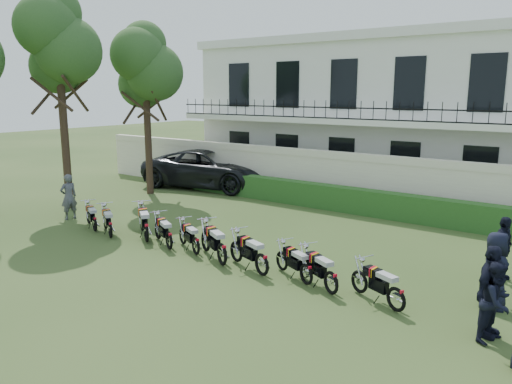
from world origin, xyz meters
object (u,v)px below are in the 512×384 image
motorcycle_2 (146,227)px  tree_west_mid (58,43)px  officer_1 (497,302)px  officer_5 (503,249)px  motorcycle_6 (262,259)px  tree_west_near (145,67)px  motorcycle_4 (196,242)px  motorcycle_3 (169,236)px  suv (210,169)px  motorcycle_8 (331,277)px  motorcycle_1 (110,225)px  inspector (69,197)px  motorcycle_7 (306,269)px  motorcycle_5 (222,249)px  motorcycle_0 (94,220)px  officer_2 (489,291)px  officer_3 (495,271)px  motorcycle_9 (396,293)px

motorcycle_2 → tree_west_mid: bearing=112.3°
officer_1 → officer_5: officer_5 is taller
tree_west_mid → motorcycle_6: (11.12, -1.69, -6.19)m
tree_west_near → motorcycle_4: tree_west_near is taller
motorcycle_6 → officer_1: (5.66, -0.11, 0.33)m
officer_1 → officer_5: size_ratio=0.97×
motorcycle_3 → suv: size_ratio=0.24×
motorcycle_8 → motorcycle_1: bearing=118.9°
motorcycle_1 → motorcycle_6: (6.06, 0.16, 0.03)m
motorcycle_8 → inspector: inspector is taller
tree_west_mid → motorcycle_6: size_ratio=4.85×
officer_5 → motorcycle_7: bearing=143.1°
motorcycle_5 → suv: bearing=71.6°
motorcycle_3 → motorcycle_8: size_ratio=1.01×
motorcycle_0 → motorcycle_5: 5.77m
motorcycle_7 → inspector: bearing=112.8°
motorcycle_4 → officer_1: (8.24, -0.35, 0.38)m
motorcycle_2 → motorcycle_4: bearing=-54.5°
tree_west_mid → motorcycle_4: 10.68m
officer_2 → motorcycle_4: bearing=96.0°
motorcycle_1 → motorcycle_6: 6.07m
officer_3 → motorcycle_5: bearing=86.1°
suv → officer_3: suv is taller
tree_west_near → officer_3: 17.21m
motorcycle_9 → motorcycle_7: bearing=109.7°
officer_2 → motorcycle_0: bearing=97.6°
officer_2 → motorcycle_1: bearing=98.4°
inspector → officer_3: officer_3 is taller
officer_5 → officer_1: bearing=-158.9°
motorcycle_4 → motorcycle_6: bearing=-69.1°
motorcycle_6 → suv: bearing=68.1°
motorcycle_2 → inspector: size_ratio=0.99×
officer_2 → officer_3: (-0.18, 1.47, -0.05)m
motorcycle_0 → officer_3: (12.44, 1.50, 0.46)m
officer_1 → tree_west_mid: bearing=100.3°
motorcycle_6 → officer_2: size_ratio=0.97×
motorcycle_5 → motorcycle_7: size_ratio=1.14×
motorcycle_1 → motorcycle_5: bearing=-58.5°
motorcycle_2 → motorcycle_5: size_ratio=0.96×
motorcycle_2 → officer_1: bearing=-56.7°
motorcycle_0 → motorcycle_3: 3.55m
tree_west_near → motorcycle_1: 9.20m
motorcycle_3 → inspector: bearing=112.9°
motorcycle_1 → motorcycle_8: size_ratio=0.99×
tree_west_mid → officer_2: tree_west_mid is taller
motorcycle_7 → motorcycle_3: bearing=115.4°
tree_west_near → motorcycle_8: 14.91m
motorcycle_7 → suv: suv is taller
officer_1 → motorcycle_7: bearing=102.8°
motorcycle_3 → motorcycle_2: bearing=111.5°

